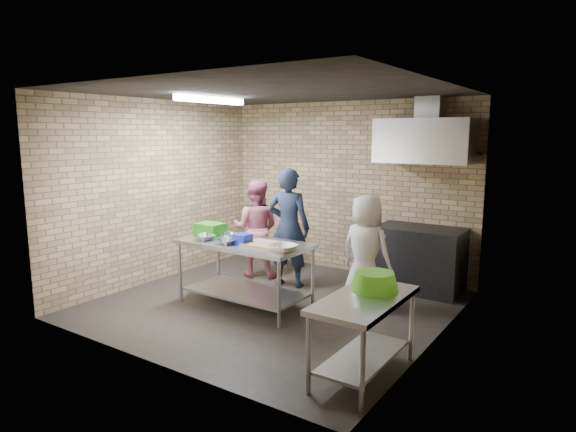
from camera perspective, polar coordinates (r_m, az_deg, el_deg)
The scene contains 25 objects.
floor at distance 6.54m, azimuth -1.73°, elevation -10.15°, with size 4.20×4.20×0.00m, color black.
ceiling at distance 6.18m, azimuth -1.86°, elevation 14.14°, with size 4.20×4.20×0.00m, color black.
back_wall at distance 7.92m, azimuth 6.68°, elevation 3.28°, with size 4.20×0.06×2.70m, color tan.
front_wall at distance 4.76m, azimuth -15.97°, elevation -1.14°, with size 4.20×0.06×2.70m, color tan.
left_wall at distance 7.63m, azimuth -14.74°, elevation 2.80°, with size 0.06×4.00×2.70m, color tan.
right_wall at distance 5.29m, azimuth 17.02°, elevation -0.15°, with size 0.06×4.00×2.70m, color tan.
prep_table at distance 6.41m, azimuth -4.99°, elevation -6.65°, with size 1.68×0.84×0.84m, color #B8BABF.
side_counter at distance 4.67m, azimuth 8.71°, elevation -13.62°, with size 0.60×1.20×0.75m, color silver.
stove at distance 7.24m, azimuth 14.83°, elevation -4.81°, with size 1.20×0.70×0.90m, color black.
range_hood at distance 7.07m, azimuth 15.54°, elevation 8.36°, with size 1.30×0.60×0.60m, color silver.
hood_duct at distance 7.22m, azimuth 16.09°, elevation 11.92°, with size 0.35×0.30×0.30m, color #A5A8AD.
wall_shelf at distance 7.17m, azimuth 18.25°, elevation 6.80°, with size 0.80×0.20×0.04m, color #3F2B19.
fluorescent_fixture at distance 6.81m, azimuth -8.89°, elevation 13.10°, with size 0.10×1.25×0.08m, color white.
green_crate at distance 6.83m, azimuth -9.00°, elevation -1.44°, with size 0.37×0.28×0.15m, color #25961B.
blue_tub at distance 6.18m, azimuth -5.27°, elevation -2.64°, with size 0.19×0.19×0.12m, color #1A2AC3.
cutting_board at distance 6.07m, azimuth -2.59°, elevation -3.28°, with size 0.51×0.39×0.03m, color tan.
mixing_bowl_a at distance 6.47m, azimuth -9.61°, elevation -2.45°, with size 0.26×0.26×0.06m, color silver.
mixing_bowl_b at distance 6.52m, azimuth -6.83°, elevation -2.29°, with size 0.20×0.20×0.06m, color silver.
mixing_bowl_c at distance 6.19m, azimuth -7.05°, elevation -2.94°, with size 0.24×0.24×0.06m, color #ACB0B3.
ceramic_bowl at distance 5.77m, azimuth -0.55°, elevation -3.70°, with size 0.32×0.32×0.08m, color beige.
green_basin at distance 4.73m, azimuth 9.93°, elevation -7.39°, with size 0.46×0.46×0.17m, color #59C626, non-canonical shape.
bottle_green at distance 7.13m, azimuth 19.46°, elevation 7.49°, with size 0.06×0.06×0.15m, color green.
man_navy at distance 7.11m, azimuth 0.09°, elevation -1.34°, with size 0.63×0.41×1.72m, color #131B31.
woman_pink at distance 7.64m, azimuth -3.73°, elevation -1.45°, with size 0.73×0.57×1.50m, color #C76985.
woman_white at distance 6.35m, azimuth 8.97°, elevation -4.04°, with size 0.71×0.46×1.45m, color silver.
Camera 1 is at (3.59, -5.00, 2.20)m, focal length 30.81 mm.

